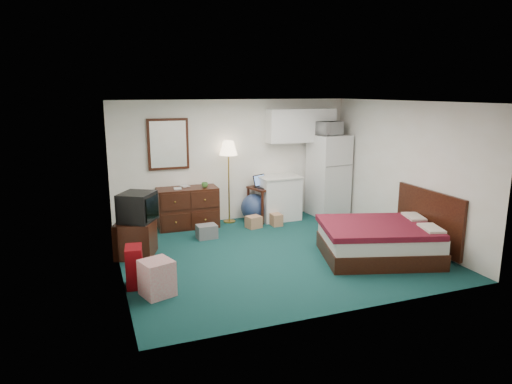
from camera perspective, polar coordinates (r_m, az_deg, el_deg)
name	(u,v)px	position (r m, az deg, el deg)	size (l,w,h in m)	color
floor	(275,253)	(7.76, 2.42, -7.58)	(5.00, 4.50, 0.01)	#0C3537
ceiling	(277,102)	(7.29, 2.61, 11.21)	(5.00, 4.50, 0.01)	silver
walls	(276,180)	(7.42, 2.51, 1.52)	(5.01, 4.51, 2.50)	silver
mirror	(168,144)	(9.11, -10.92, 5.90)	(0.80, 0.06, 1.00)	white
upper_cabinets	(301,125)	(9.80, 5.66, 8.28)	(1.50, 0.35, 0.70)	white
headboard	(429,219)	(8.22, 20.76, -3.22)	(0.06, 1.56, 1.00)	#3B1A0D
dresser	(188,208)	(9.15, -8.52, -1.94)	(1.18, 0.54, 0.80)	#3B1A0D
floor_lamp	(229,182)	(9.34, -3.41, 1.24)	(0.37, 0.37, 1.69)	#BB8F34
desk	(265,203)	(9.57, 1.11, -1.44)	(0.56, 0.56, 0.71)	#3B1A0D
exercise_ball	(254,207)	(9.54, -0.20, -1.94)	(0.57, 0.57, 0.57)	navy
kitchen_counter	(278,198)	(9.65, 2.82, -0.79)	(0.82, 0.62, 0.89)	white
fridge	(328,175)	(10.04, 9.03, 2.09)	(0.72, 0.72, 1.75)	silver
bed	(379,241)	(7.70, 15.07, -5.95)	(1.76, 1.37, 0.56)	#530E21
tv_stand	(136,238)	(7.80, -14.81, -5.63)	(0.59, 0.64, 0.59)	#3B1A0D
suitcase	(134,267)	(6.61, -14.96, -9.00)	(0.22, 0.36, 0.58)	#6B0409
retail_box	(157,278)	(6.29, -12.27, -10.45)	(0.39, 0.39, 0.48)	beige
file_bin	(207,231)	(8.50, -6.18, -4.93)	(0.36, 0.27, 0.25)	slate
cardboard_box_a	(254,222)	(9.08, -0.29, -3.76)	(0.28, 0.24, 0.24)	#AF734A
cardboard_box_b	(276,220)	(9.24, 2.55, -3.48)	(0.20, 0.24, 0.24)	#AF734A
laptop	(264,181)	(9.43, 1.04, 1.32)	(0.36, 0.29, 0.25)	black
crt_tv	(137,207)	(7.64, -14.62, -1.83)	(0.52, 0.56, 0.48)	black
microwave	(329,127)	(9.84, 9.13, 8.07)	(0.53, 0.29, 0.36)	silver
book_a	(174,184)	(8.97, -10.25, 0.99)	(0.15, 0.02, 0.20)	#AF734A
book_b	(181,182)	(9.14, -9.35, 1.25)	(0.15, 0.02, 0.21)	#AF734A
mug	(205,184)	(9.03, -6.43, 0.97)	(0.13, 0.10, 0.13)	#457F34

